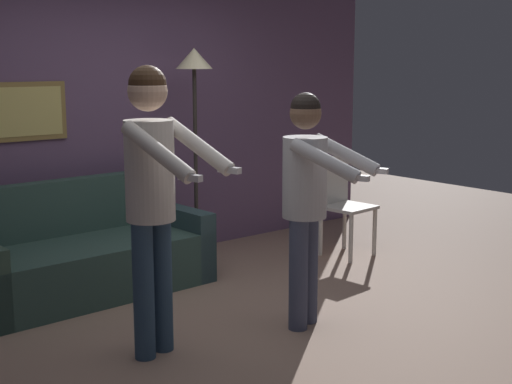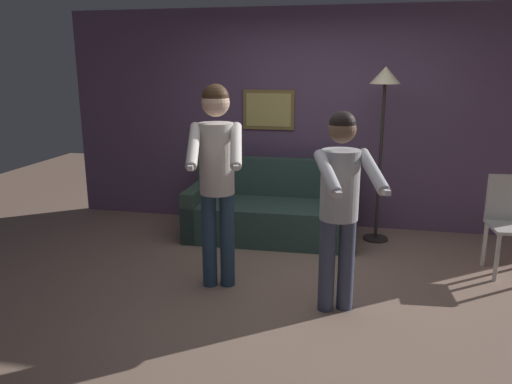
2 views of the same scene
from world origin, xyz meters
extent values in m
plane|color=#A1806C|center=(0.00, 0.00, 0.00)|extent=(12.00, 12.00, 0.00)
cube|color=#684D6F|center=(0.00, 1.98, 1.30)|extent=(6.40, 0.06, 2.60)
cube|color=olive|center=(-0.66, 1.94, 1.41)|extent=(0.63, 0.02, 0.48)
cube|color=#D9C56B|center=(-0.66, 1.93, 1.41)|extent=(0.55, 0.01, 0.40)
cube|color=#344E46|center=(-0.51, 1.31, 0.21)|extent=(1.92, 0.90, 0.42)
cube|color=#344E46|center=(-0.52, 1.67, 0.65)|extent=(1.90, 0.19, 0.45)
cube|color=#2F474B|center=(0.36, 1.34, 0.29)|extent=(0.18, 0.85, 0.58)
cylinder|color=#332D28|center=(0.67, 1.51, 0.01)|extent=(0.28, 0.28, 0.02)
cylinder|color=#332D28|center=(0.67, 1.51, 0.88)|extent=(0.04, 0.04, 1.72)
cone|color=#F9EAB7|center=(0.67, 1.51, 1.84)|extent=(0.32, 0.32, 0.18)
cylinder|color=#2E4963|center=(-0.82, -0.05, 0.43)|extent=(0.13, 0.13, 0.86)
cylinder|color=#2E4963|center=(-0.66, -0.01, 0.43)|extent=(0.13, 0.13, 0.86)
cylinder|color=silver|center=(-0.74, -0.03, 1.16)|extent=(0.30, 0.30, 0.61)
sphere|color=#D8AD8E|center=(-0.74, -0.03, 1.64)|extent=(0.24, 0.24, 0.24)
sphere|color=#382314|center=(-0.74, -0.03, 1.68)|extent=(0.22, 0.22, 0.22)
cylinder|color=silver|center=(-0.85, -0.30, 1.31)|extent=(0.21, 0.52, 0.33)
cube|color=white|center=(-0.79, -0.54, 1.19)|extent=(0.07, 0.16, 0.04)
cylinder|color=silver|center=(-0.52, -0.22, 1.31)|extent=(0.21, 0.52, 0.33)
cube|color=white|center=(-0.46, -0.46, 1.19)|extent=(0.07, 0.16, 0.04)
cylinder|color=#444B67|center=(0.24, -0.30, 0.39)|extent=(0.13, 0.13, 0.77)
cylinder|color=#444B67|center=(0.39, -0.25, 0.39)|extent=(0.13, 0.13, 0.77)
cylinder|color=#B2B2B7|center=(0.32, -0.27, 1.04)|extent=(0.30, 0.30, 0.55)
sphere|color=brown|center=(0.32, -0.27, 1.47)|extent=(0.21, 0.21, 0.21)
sphere|color=black|center=(0.32, -0.27, 1.51)|extent=(0.20, 0.20, 0.20)
cylinder|color=#B2B2B7|center=(0.23, -0.54, 1.19)|extent=(0.25, 0.48, 0.27)
cube|color=white|center=(0.31, -0.75, 1.10)|extent=(0.09, 0.15, 0.04)
cylinder|color=#B2B2B7|center=(0.55, -0.42, 1.19)|extent=(0.25, 0.48, 0.27)
cube|color=white|center=(0.63, -0.63, 1.10)|extent=(0.09, 0.15, 0.04)
cylinder|color=silver|center=(1.73, 0.59, 0.23)|extent=(0.04, 0.04, 0.45)
cylinder|color=silver|center=(2.09, 0.62, 0.23)|extent=(0.04, 0.04, 0.45)
cylinder|color=silver|center=(1.70, 0.95, 0.23)|extent=(0.04, 0.04, 0.45)
cylinder|color=silver|center=(2.06, 0.98, 0.23)|extent=(0.04, 0.04, 0.45)
cube|color=silver|center=(1.89, 0.78, 0.47)|extent=(0.45, 0.45, 0.03)
cube|color=silver|center=(1.88, 0.97, 0.70)|extent=(0.42, 0.07, 0.45)
camera|label=1|loc=(-2.95, -3.69, 1.81)|focal=50.00mm
camera|label=2|loc=(0.47, -4.05, 1.94)|focal=35.00mm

